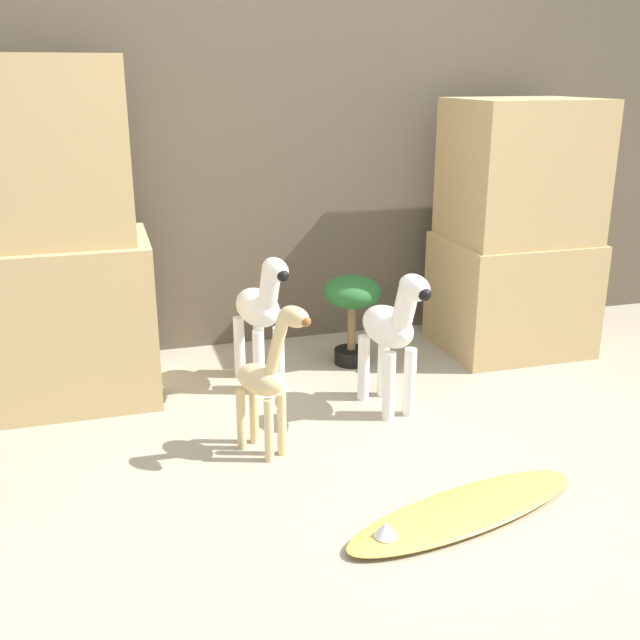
{
  "coord_description": "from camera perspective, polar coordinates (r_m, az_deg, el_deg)",
  "views": [
    {
      "loc": [
        -0.94,
        -2.26,
        1.42
      ],
      "look_at": [
        -0.04,
        0.81,
        0.36
      ],
      "focal_mm": 42.0,
      "sensor_mm": 36.0,
      "label": 1
    }
  ],
  "objects": [
    {
      "name": "wall_back",
      "position": [
        4.03,
        -2.9,
        13.72
      ],
      "size": [
        6.4,
        0.08,
        2.2
      ],
      "color": "brown",
      "rests_on": "ground_plane"
    },
    {
      "name": "potted_palm_front",
      "position": [
        3.76,
        2.45,
        1.39
      ],
      "size": [
        0.29,
        0.29,
        0.46
      ],
      "color": "black",
      "rests_on": "ground_plane"
    },
    {
      "name": "rock_pillar_left",
      "position": [
        3.48,
        -18.99,
        5.1
      ],
      "size": [
        0.73,
        0.62,
        1.49
      ],
      "color": "tan",
      "rests_on": "ground_plane"
    },
    {
      "name": "ground_plane",
      "position": [
        2.83,
        5.53,
        -11.91
      ],
      "size": [
        14.0,
        14.0,
        0.0
      ],
      "primitive_type": "plane",
      "color": "#9E937F"
    },
    {
      "name": "zebra_right",
      "position": [
        3.22,
        5.51,
        -0.79
      ],
      "size": [
        0.22,
        0.48,
        0.66
      ],
      "color": "white",
      "rests_on": "ground_plane"
    },
    {
      "name": "giraffe_figurine",
      "position": [
        2.85,
        -4.1,
        -4.43
      ],
      "size": [
        0.27,
        0.35,
        0.64
      ],
      "color": "#E0C184",
      "rests_on": "ground_plane"
    },
    {
      "name": "zebra_left",
      "position": [
        3.48,
        -4.52,
        0.71
      ],
      "size": [
        0.24,
        0.48,
        0.66
      ],
      "color": "white",
      "rests_on": "ground_plane"
    },
    {
      "name": "surfboard",
      "position": [
        2.64,
        10.85,
        -14.08
      ],
      "size": [
        0.98,
        0.48,
        0.08
      ],
      "color": "gold",
      "rests_on": "ground_plane"
    },
    {
      "name": "rock_pillar_right",
      "position": [
        4.05,
        14.69,
        6.47
      ],
      "size": [
        0.73,
        0.62,
        1.3
      ],
      "color": "tan",
      "rests_on": "ground_plane"
    }
  ]
}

